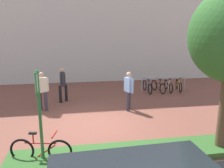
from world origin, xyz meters
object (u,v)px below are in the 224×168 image
(person_shirt_blue, at_px, (42,89))
(parking_sign_post, at_px, (39,105))
(bike_rack_cluster, at_px, (163,86))
(person_suited_navy, at_px, (63,83))
(person_casual_tan, at_px, (129,89))
(bollard_steel, at_px, (129,89))
(bike_at_sign, at_px, (41,150))

(person_shirt_blue, bearing_deg, parking_sign_post, -83.03)
(bike_rack_cluster, xyz_separation_m, person_suited_navy, (-5.66, -1.08, 0.64))
(person_suited_navy, xyz_separation_m, person_casual_tan, (2.91, -1.70, 0.00))
(bollard_steel, relative_size, person_casual_tan, 0.52)
(bike_at_sign, distance_m, person_shirt_blue, 4.30)
(person_suited_navy, distance_m, person_shirt_blue, 1.40)
(parking_sign_post, bearing_deg, bike_rack_cluster, 47.57)
(parking_sign_post, relative_size, person_shirt_blue, 1.45)
(bike_at_sign, distance_m, person_suited_navy, 5.41)
(bike_at_sign, bearing_deg, person_suited_navy, 86.24)
(bike_at_sign, bearing_deg, person_casual_tan, 48.33)
(bollard_steel, relative_size, person_suited_navy, 0.52)
(bollard_steel, bearing_deg, bike_rack_cluster, 22.47)
(bike_at_sign, xyz_separation_m, person_shirt_blue, (-0.47, 4.23, 0.63))
(bike_at_sign, xyz_separation_m, bike_rack_cluster, (6.02, 6.44, -0.00))
(bike_at_sign, xyz_separation_m, person_casual_tan, (3.26, 3.66, 0.63))
(person_casual_tan, xyz_separation_m, person_shirt_blue, (-3.73, 0.57, 0.00))
(bollard_steel, bearing_deg, person_casual_tan, -105.02)
(parking_sign_post, xyz_separation_m, bike_at_sign, (-0.05, 0.08, -1.28))
(person_suited_navy, relative_size, person_casual_tan, 1.00)
(parking_sign_post, height_order, bollard_steel, parking_sign_post)
(person_suited_navy, bearing_deg, person_casual_tan, -30.38)
(bike_rack_cluster, height_order, person_suited_navy, person_suited_navy)
(bike_rack_cluster, distance_m, bollard_steel, 2.45)
(bollard_steel, distance_m, person_casual_tan, 1.98)
(person_shirt_blue, bearing_deg, bike_rack_cluster, 18.83)
(bike_rack_cluster, xyz_separation_m, person_shirt_blue, (-6.49, -2.21, 0.64))
(bike_at_sign, bearing_deg, bike_rack_cluster, 46.96)
(bollard_steel, bearing_deg, bike_at_sign, -124.28)
(bollard_steel, distance_m, person_shirt_blue, 4.45)
(bike_at_sign, distance_m, bike_rack_cluster, 8.81)
(bike_rack_cluster, bearing_deg, person_shirt_blue, -161.17)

